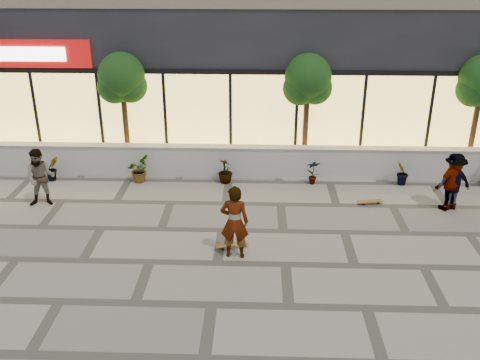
{
  "coord_description": "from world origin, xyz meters",
  "views": [
    {
      "loc": [
        0.93,
        -9.28,
        6.92
      ],
      "look_at": [
        0.47,
        3.66,
        1.3
      ],
      "focal_mm": 40.0,
      "sensor_mm": 36.0,
      "label": 1
    }
  ],
  "objects_px": {
    "tree_midwest": "(122,81)",
    "skater_right_near": "(451,183)",
    "skater_right_far": "(453,182)",
    "skateboard_center": "(232,245)",
    "skateboard_right_near": "(370,201)",
    "tree_mideast": "(308,82)",
    "skater_center": "(234,222)",
    "skater_left": "(41,178)"
  },
  "relations": [
    {
      "from": "tree_midwest",
      "to": "skater_right_near",
      "type": "relative_size",
      "value": 2.36
    },
    {
      "from": "skater_right_far",
      "to": "skateboard_center",
      "type": "height_order",
      "value": "skater_right_far"
    },
    {
      "from": "skater_right_near",
      "to": "skateboard_right_near",
      "type": "distance_m",
      "value": 2.3
    },
    {
      "from": "tree_mideast",
      "to": "skater_center",
      "type": "distance_m",
      "value": 6.43
    },
    {
      "from": "tree_mideast",
      "to": "skater_center",
      "type": "relative_size",
      "value": 2.1
    },
    {
      "from": "skater_left",
      "to": "skater_right_near",
      "type": "height_order",
      "value": "skater_left"
    },
    {
      "from": "tree_mideast",
      "to": "skater_left",
      "type": "relative_size",
      "value": 2.27
    },
    {
      "from": "skater_left",
      "to": "skater_right_far",
      "type": "relative_size",
      "value": 1.03
    },
    {
      "from": "skater_right_near",
      "to": "skater_right_far",
      "type": "bearing_deg",
      "value": -171.9
    },
    {
      "from": "skateboard_right_near",
      "to": "skater_left",
      "type": "bearing_deg",
      "value": 172.37
    },
    {
      "from": "skater_left",
      "to": "skateboard_center",
      "type": "xyz_separation_m",
      "value": [
        5.63,
        -2.25,
        -0.78
      ]
    },
    {
      "from": "skater_center",
      "to": "skater_left",
      "type": "bearing_deg",
      "value": -21.66
    },
    {
      "from": "skater_center",
      "to": "skater_right_far",
      "type": "distance_m",
      "value": 6.73
    },
    {
      "from": "skateboard_center",
      "to": "skater_left",
      "type": "bearing_deg",
      "value": 143.24
    },
    {
      "from": "tree_mideast",
      "to": "skater_right_far",
      "type": "distance_m",
      "value": 5.37
    },
    {
      "from": "skater_left",
      "to": "skateboard_right_near",
      "type": "height_order",
      "value": "skater_left"
    },
    {
      "from": "skater_right_far",
      "to": "skateboard_center",
      "type": "relative_size",
      "value": 1.96
    },
    {
      "from": "tree_mideast",
      "to": "skateboard_right_near",
      "type": "bearing_deg",
      "value": -56.49
    },
    {
      "from": "skater_right_near",
      "to": "skateboard_right_near",
      "type": "relative_size",
      "value": 2.16
    },
    {
      "from": "skater_right_near",
      "to": "skater_center",
      "type": "bearing_deg",
      "value": -7.54
    },
    {
      "from": "skateboard_right_near",
      "to": "skater_right_far",
      "type": "bearing_deg",
      "value": -15.42
    },
    {
      "from": "skater_left",
      "to": "skateboard_right_near",
      "type": "relative_size",
      "value": 2.25
    },
    {
      "from": "tree_midwest",
      "to": "tree_mideast",
      "type": "relative_size",
      "value": 1.0
    },
    {
      "from": "skater_left",
      "to": "skater_right_near",
      "type": "xyz_separation_m",
      "value": [
        11.73,
        0.13,
        -0.04
      ]
    },
    {
      "from": "tree_mideast",
      "to": "skateboard_right_near",
      "type": "relative_size",
      "value": 5.1
    },
    {
      "from": "skateboard_center",
      "to": "skater_right_far",
      "type": "bearing_deg",
      "value": 6.71
    },
    {
      "from": "tree_midwest",
      "to": "tree_mideast",
      "type": "bearing_deg",
      "value": 0.0
    },
    {
      "from": "tree_midwest",
      "to": "skater_left",
      "type": "xyz_separation_m",
      "value": [
        -1.81,
        -3.08,
        -2.12
      ]
    },
    {
      "from": "skater_left",
      "to": "skater_right_near",
      "type": "bearing_deg",
      "value": -7.77
    },
    {
      "from": "tree_midwest",
      "to": "skateboard_right_near",
      "type": "xyz_separation_m",
      "value": [
        7.76,
        -2.67,
        -2.91
      ]
    },
    {
      "from": "tree_mideast",
      "to": "skateboard_center",
      "type": "height_order",
      "value": "tree_mideast"
    },
    {
      "from": "tree_midwest",
      "to": "skater_right_near",
      "type": "height_order",
      "value": "tree_midwest"
    },
    {
      "from": "tree_midwest",
      "to": "skateboard_right_near",
      "type": "height_order",
      "value": "tree_midwest"
    },
    {
      "from": "tree_mideast",
      "to": "skater_right_far",
      "type": "bearing_deg",
      "value": -35.7
    },
    {
      "from": "skater_center",
      "to": "skater_right_far",
      "type": "height_order",
      "value": "skater_center"
    },
    {
      "from": "skater_right_near",
      "to": "tree_mideast",
      "type": "bearing_deg",
      "value": -69.14
    },
    {
      "from": "skater_center",
      "to": "skateboard_center",
      "type": "bearing_deg",
      "value": -74.77
    },
    {
      "from": "tree_mideast",
      "to": "skateboard_right_near",
      "type": "distance_m",
      "value": 4.32
    },
    {
      "from": "skater_left",
      "to": "skater_right_near",
      "type": "distance_m",
      "value": 11.73
    },
    {
      "from": "skater_center",
      "to": "skater_right_near",
      "type": "xyz_separation_m",
      "value": [
        6.02,
        2.78,
        -0.11
      ]
    },
    {
      "from": "tree_mideast",
      "to": "skateboard_center",
      "type": "distance_m",
      "value": 6.45
    },
    {
      "from": "tree_midwest",
      "to": "skater_right_near",
      "type": "bearing_deg",
      "value": -16.51
    }
  ]
}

